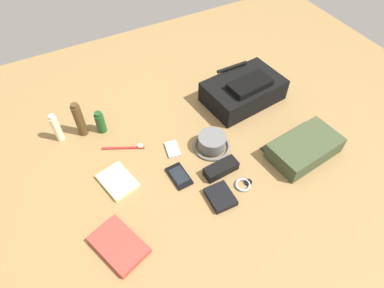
{
  "coord_description": "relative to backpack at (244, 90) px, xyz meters",
  "views": [
    {
      "loc": [
        -0.42,
        -0.79,
        1.09
      ],
      "look_at": [
        0.0,
        0.0,
        0.04
      ],
      "focal_mm": 31.13,
      "sensor_mm": 36.0,
      "label": 1
    }
  ],
  "objects": [
    {
      "name": "ground_plane",
      "position": [
        -0.37,
        -0.17,
        -0.07
      ],
      "size": [
        2.64,
        2.02,
        0.02
      ],
      "primitive_type": "cube",
      "color": "olive",
      "rests_on": "ground"
    },
    {
      "name": "backpack",
      "position": [
        0.0,
        0.0,
        0.0
      ],
      "size": [
        0.38,
        0.27,
        0.14
      ],
      "color": "black",
      "rests_on": "ground_plane"
    },
    {
      "name": "toiletry_pouch",
      "position": [
        0.04,
        -0.4,
        -0.02
      ],
      "size": [
        0.31,
        0.23,
        0.08
      ],
      "color": "#384228",
      "rests_on": "ground_plane"
    },
    {
      "name": "bucket_hat",
      "position": [
        -0.28,
        -0.19,
        -0.03
      ],
      "size": [
        0.16,
        0.16,
        0.07
      ],
      "color": "#5C5C5C",
      "rests_on": "ground_plane"
    },
    {
      "name": "lotion_bottle",
      "position": [
        -0.84,
        0.16,
        0.01
      ],
      "size": [
        0.03,
        0.03,
        0.14
      ],
      "color": "beige",
      "rests_on": "ground_plane"
    },
    {
      "name": "cologne_bottle",
      "position": [
        -0.74,
        0.15,
        0.03
      ],
      "size": [
        0.04,
        0.04,
        0.17
      ],
      "color": "#473319",
      "rests_on": "ground_plane"
    },
    {
      "name": "shampoo_bottle",
      "position": [
        -0.66,
        0.12,
        -0.01
      ],
      "size": [
        0.04,
        0.04,
        0.11
      ],
      "color": "#19471E",
      "rests_on": "ground_plane"
    },
    {
      "name": "paperback_novel",
      "position": [
        -0.78,
        -0.43,
        -0.05
      ],
      "size": [
        0.18,
        0.22,
        0.02
      ],
      "color": "red",
      "rests_on": "ground_plane"
    },
    {
      "name": "cell_phone",
      "position": [
        -0.48,
        -0.26,
        -0.05
      ],
      "size": [
        0.07,
        0.12,
        0.01
      ],
      "color": "black",
      "rests_on": "ground_plane"
    },
    {
      "name": "media_player",
      "position": [
        -0.44,
        -0.13,
        -0.05
      ],
      "size": [
        0.07,
        0.09,
        0.01
      ],
      "color": "#B7B7BC",
      "rests_on": "ground_plane"
    },
    {
      "name": "wristwatch",
      "position": [
        -0.27,
        -0.42,
        -0.05
      ],
      "size": [
        0.07,
        0.06,
        0.01
      ],
      "color": "#99999E",
      "rests_on": "ground_plane"
    },
    {
      "name": "toothbrush",
      "position": [
        -0.61,
        -0.03,
        -0.05
      ],
      "size": [
        0.16,
        0.09,
        0.02
      ],
      "color": "red",
      "rests_on": "ground_plane"
    },
    {
      "name": "wallet",
      "position": [
        -0.38,
        -0.43,
        -0.05
      ],
      "size": [
        0.09,
        0.11,
        0.02
      ],
      "primitive_type": "cube",
      "rotation": [
        0.0,
        0.0,
        -0.03
      ],
      "color": "black",
      "rests_on": "ground_plane"
    },
    {
      "name": "notepad",
      "position": [
        -0.7,
        -0.17,
        -0.05
      ],
      "size": [
        0.14,
        0.17,
        0.02
      ],
      "primitive_type": "cube",
      "rotation": [
        0.0,
        0.0,
        0.23
      ],
      "color": "beige",
      "rests_on": "ground_plane"
    },
    {
      "name": "sunglasses_case",
      "position": [
        -0.32,
        -0.32,
        -0.04
      ],
      "size": [
        0.14,
        0.06,
        0.04
      ],
      "primitive_type": "cube",
      "rotation": [
        0.0,
        0.0,
        0.06
      ],
      "color": "black",
      "rests_on": "ground_plane"
    }
  ]
}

